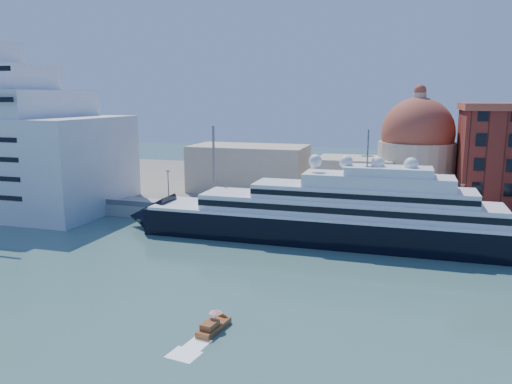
% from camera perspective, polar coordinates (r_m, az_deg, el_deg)
% --- Properties ---
extents(ground, '(400.00, 400.00, 0.00)m').
position_cam_1_polar(ground, '(74.29, 0.34, -10.07)').
color(ground, '#345A56').
rests_on(ground, ground).
extents(quay, '(180.00, 10.00, 2.50)m').
position_cam_1_polar(quay, '(105.53, 5.61, -3.09)').
color(quay, gray).
rests_on(quay, ground).
extents(land, '(260.00, 72.00, 2.00)m').
position_cam_1_polar(land, '(145.18, 8.80, 0.55)').
color(land, slate).
rests_on(land, ground).
extents(quay_fence, '(180.00, 0.10, 1.20)m').
position_cam_1_polar(quay_fence, '(100.81, 5.13, -2.66)').
color(quay_fence, slate).
rests_on(quay_fence, quay).
extents(superyacht, '(81.68, 11.32, 24.41)m').
position_cam_1_polar(superyacht, '(93.39, 7.55, -3.09)').
color(superyacht, black).
rests_on(superyacht, ground).
extents(service_barge, '(11.48, 4.70, 2.52)m').
position_cam_1_polar(service_barge, '(116.65, -22.53, -2.80)').
color(service_barge, white).
rests_on(service_barge, ground).
extents(water_taxi, '(2.56, 5.48, 2.50)m').
position_cam_1_polar(water_taxi, '(59.43, -4.91, -15.03)').
color(water_taxi, brown).
rests_on(water_taxi, ground).
extents(church, '(66.00, 18.00, 25.50)m').
position_cam_1_polar(church, '(125.96, 10.68, 3.50)').
color(church, beige).
rests_on(church, land).
extents(lamp_posts, '(120.80, 2.40, 18.00)m').
position_cam_1_polar(lamp_posts, '(105.32, -1.26, 1.70)').
color(lamp_posts, slate).
rests_on(lamp_posts, quay).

